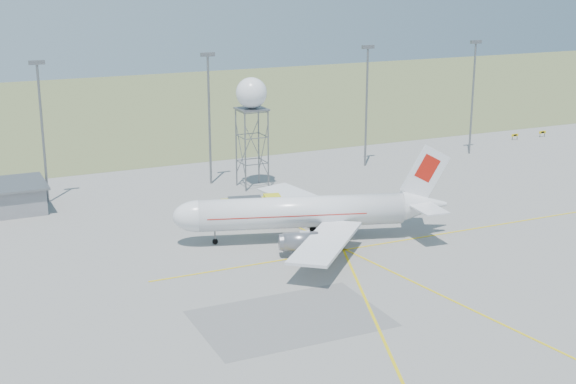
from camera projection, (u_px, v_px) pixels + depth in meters
name	position (u px, v px, depth m)	size (l,w,h in m)	color
ground	(559.00, 343.00, 72.90)	(400.00, 400.00, 0.00)	gray
grass_strip	(148.00, 107.00, 195.16)	(400.00, 120.00, 0.03)	#576C3B
mast_a	(42.00, 120.00, 113.10)	(2.20, 0.50, 20.50)	slate
mast_b	(209.00, 108.00, 123.22)	(2.20, 0.50, 20.50)	slate
mast_c	(367.00, 96.00, 134.56)	(2.20, 0.50, 20.50)	slate
mast_d	(473.00, 88.00, 143.46)	(2.20, 0.50, 20.50)	slate
taxi_sign_near	(515.00, 135.00, 158.05)	(1.60, 0.17, 1.20)	black
taxi_sign_far	(543.00, 132.00, 160.88)	(1.60, 0.17, 1.20)	black
airliner_main	(306.00, 213.00, 99.28)	(34.04, 32.22, 11.79)	white
radar_tower	(252.00, 126.00, 121.84)	(4.71, 4.71, 17.03)	slate
fire_truck	(253.00, 208.00, 108.08)	(8.42, 4.69, 3.21)	yellow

